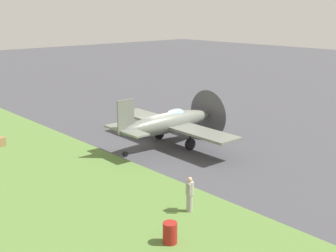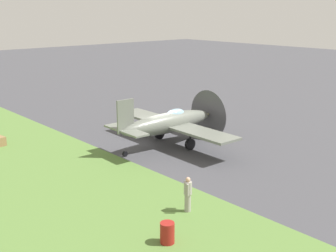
% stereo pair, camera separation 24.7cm
% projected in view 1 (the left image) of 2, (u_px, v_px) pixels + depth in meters
% --- Properties ---
extents(ground_plane, '(160.00, 160.00, 0.00)m').
position_uv_depth(ground_plane, '(156.00, 143.00, 31.22)').
color(ground_plane, '#424247').
extents(grass_verge, '(120.00, 11.00, 0.01)m').
position_uv_depth(grass_verge, '(36.00, 175.00, 25.27)').
color(grass_verge, '#567A38').
rests_on(grass_verge, ground).
extents(airplane_lead, '(11.03, 8.76, 3.95)m').
position_uv_depth(airplane_lead, '(170.00, 123.00, 30.41)').
color(airplane_lead, slate).
rests_on(airplane_lead, ground).
extents(ground_crew_chief, '(0.46, 0.49, 1.73)m').
position_uv_depth(ground_crew_chief, '(190.00, 193.00, 20.53)').
color(ground_crew_chief, '#9E998E').
rests_on(ground_crew_chief, ground).
extents(fuel_drum, '(0.60, 0.60, 0.90)m').
position_uv_depth(fuel_drum, '(170.00, 233.00, 17.85)').
color(fuel_drum, maroon).
rests_on(fuel_drum, ground).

